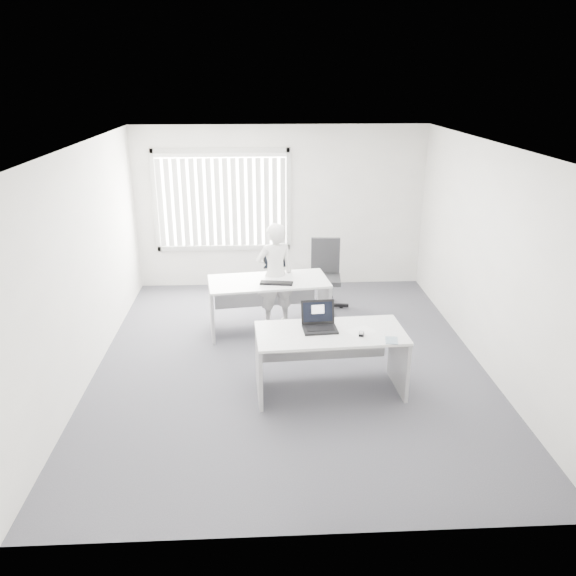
{
  "coord_description": "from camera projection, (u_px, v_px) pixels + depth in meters",
  "views": [
    {
      "loc": [
        -0.36,
        -6.59,
        3.55
      ],
      "look_at": [
        -0.01,
        0.15,
        0.99
      ],
      "focal_mm": 35.0,
      "sensor_mm": 36.0,
      "label": 1
    }
  ],
  "objects": [
    {
      "name": "monitor",
      "position": [
        276.0,
        262.0,
        8.31
      ],
      "size": [
        0.39,
        0.19,
        0.37
      ],
      "primitive_type": null,
      "rotation": [
        0.0,
        0.0,
        0.23
      ],
      "color": "black",
      "rests_on": "desk_far"
    },
    {
      "name": "desk_far",
      "position": [
        269.0,
        294.0,
        8.18
      ],
      "size": [
        1.8,
        1.01,
        0.78
      ],
      "rotation": [
        0.0,
        0.0,
        0.13
      ],
      "color": "white",
      "rests_on": "ground"
    },
    {
      "name": "wall_front",
      "position": [
        312.0,
        387.0,
        4.13
      ],
      "size": [
        5.0,
        0.02,
        2.8
      ],
      "primitive_type": "cube",
      "color": "white",
      "rests_on": "ground"
    },
    {
      "name": "office_chair",
      "position": [
        325.0,
        286.0,
        9.1
      ],
      "size": [
        0.69,
        0.69,
        1.11
      ],
      "rotation": [
        0.0,
        0.0,
        -0.1
      ],
      "color": "black",
      "rests_on": "ground"
    },
    {
      "name": "mouse",
      "position": [
        361.0,
        334.0,
        6.37
      ],
      "size": [
        0.08,
        0.11,
        0.04
      ],
      "primitive_type": null,
      "rotation": [
        0.0,
        0.0,
        -0.24
      ],
      "color": "silver",
      "rests_on": "paper_sheet"
    },
    {
      "name": "desk_near",
      "position": [
        330.0,
        349.0,
        6.55
      ],
      "size": [
        1.76,
        0.9,
        0.78
      ],
      "rotation": [
        0.0,
        0.0,
        0.06
      ],
      "color": "white",
      "rests_on": "ground"
    },
    {
      "name": "wall_right",
      "position": [
        488.0,
        258.0,
        7.05
      ],
      "size": [
        0.02,
        6.0,
        2.8
      ],
      "primitive_type": "cube",
      "color": "white",
      "rests_on": "ground"
    },
    {
      "name": "wall_left",
      "position": [
        85.0,
        264.0,
        6.81
      ],
      "size": [
        0.02,
        6.0,
        2.8
      ],
      "primitive_type": "cube",
      "color": "white",
      "rests_on": "ground"
    },
    {
      "name": "paper_sheet",
      "position": [
        361.0,
        331.0,
        6.48
      ],
      "size": [
        0.38,
        0.34,
        0.0
      ],
      "primitive_type": "cube",
      "rotation": [
        0.0,
        0.0,
        0.49
      ],
      "color": "white",
      "rests_on": "desk_near"
    },
    {
      "name": "booklet",
      "position": [
        392.0,
        340.0,
        6.25
      ],
      "size": [
        0.17,
        0.21,
        0.01
      ],
      "primitive_type": "cube",
      "rotation": [
        0.0,
        0.0,
        -0.19
      ],
      "color": "white",
      "rests_on": "desk_near"
    },
    {
      "name": "ground",
      "position": [
        290.0,
        362.0,
        7.43
      ],
      "size": [
        6.0,
        6.0,
        0.0
      ],
      "primitive_type": "plane",
      "color": "#5B5A62",
      "rests_on": "ground"
    },
    {
      "name": "window",
      "position": [
        222.0,
        200.0,
        9.6
      ],
      "size": [
        2.32,
        0.06,
        1.76
      ],
      "primitive_type": "cube",
      "color": "beige",
      "rests_on": "wall_back"
    },
    {
      "name": "wall_back",
      "position": [
        280.0,
        208.0,
        9.73
      ],
      "size": [
        5.0,
        0.02,
        2.8
      ],
      "primitive_type": "cube",
      "color": "white",
      "rests_on": "ground"
    },
    {
      "name": "ceiling",
      "position": [
        290.0,
        145.0,
        6.44
      ],
      "size": [
        5.0,
        6.0,
        0.02
      ],
      "primitive_type": "cube",
      "color": "silver",
      "rests_on": "wall_back"
    },
    {
      "name": "keyboard",
      "position": [
        276.0,
        283.0,
        7.96
      ],
      "size": [
        0.48,
        0.23,
        0.02
      ],
      "primitive_type": "cube",
      "rotation": [
        0.0,
        0.0,
        -0.16
      ],
      "color": "black",
      "rests_on": "desk_far"
    },
    {
      "name": "person",
      "position": [
        275.0,
        275.0,
        8.3
      ],
      "size": [
        0.66,
        0.53,
        1.57
      ],
      "primitive_type": "imported",
      "rotation": [
        0.0,
        0.0,
        3.44
      ],
      "color": "silver",
      "rests_on": "ground"
    },
    {
      "name": "blinds",
      "position": [
        222.0,
        203.0,
        9.55
      ],
      "size": [
        2.2,
        0.1,
        1.5
      ],
      "primitive_type": null,
      "color": "white",
      "rests_on": "wall_back"
    },
    {
      "name": "laptop",
      "position": [
        320.0,
        318.0,
        6.45
      ],
      "size": [
        0.42,
        0.38,
        0.31
      ],
      "primitive_type": null,
      "rotation": [
        0.0,
        0.0,
        0.07
      ],
      "color": "black",
      "rests_on": "desk_near"
    }
  ]
}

